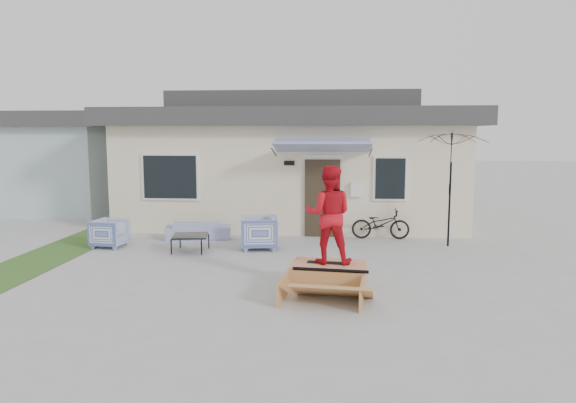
# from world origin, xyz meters

# --- Properties ---
(ground) EXTENTS (90.00, 90.00, 0.00)m
(ground) POSITION_xyz_m (0.00, 0.00, 0.00)
(ground) COLOR #A6A6A4
(ground) RESTS_ON ground
(grass_strip) EXTENTS (1.40, 8.00, 0.01)m
(grass_strip) POSITION_xyz_m (-5.20, 2.00, 0.00)
(grass_strip) COLOR #335923
(grass_strip) RESTS_ON ground
(house) EXTENTS (10.80, 8.49, 4.10)m
(house) POSITION_xyz_m (0.00, 7.99, 1.94)
(house) COLOR beige
(house) RESTS_ON ground
(neighbor_house) EXTENTS (8.60, 7.60, 3.50)m
(neighbor_house) POSITION_xyz_m (-10.50, 10.00, 1.78)
(neighbor_house) COLOR #A2B6C0
(neighbor_house) RESTS_ON ground
(loveseat) EXTENTS (1.76, 0.80, 0.66)m
(loveseat) POSITION_xyz_m (-2.29, 3.88, 0.33)
(loveseat) COLOR #3D509D
(loveseat) RESTS_ON ground
(armchair_left) EXTENTS (0.77, 0.81, 0.77)m
(armchair_left) POSITION_xyz_m (-4.19, 2.65, 0.39)
(armchair_left) COLOR #3D509D
(armchair_left) RESTS_ON ground
(armchair_right) EXTENTS (0.94, 0.98, 0.89)m
(armchair_right) POSITION_xyz_m (-0.50, 2.77, 0.44)
(armchair_right) COLOR #3D509D
(armchair_right) RESTS_ON ground
(coffee_table) EXTENTS (0.93, 0.93, 0.40)m
(coffee_table) POSITION_xyz_m (-2.09, 2.36, 0.20)
(coffee_table) COLOR black
(coffee_table) RESTS_ON ground
(bicycle) EXTENTS (1.53, 0.54, 0.98)m
(bicycle) POSITION_xyz_m (2.56, 4.28, 0.49)
(bicycle) COLOR black
(bicycle) RESTS_ON ground
(patio_umbrella) EXTENTS (1.84, 1.71, 2.20)m
(patio_umbrella) POSITION_xyz_m (4.17, 3.50, 1.75)
(patio_umbrella) COLOR black
(patio_umbrella) RESTS_ON ground
(skate_ramp) EXTENTS (1.50, 1.89, 0.44)m
(skate_ramp) POSITION_xyz_m (1.22, -0.35, 0.22)
(skate_ramp) COLOR #B27A46
(skate_ramp) RESTS_ON ground
(skateboard) EXTENTS (0.79, 0.27, 0.05)m
(skateboard) POSITION_xyz_m (1.23, -0.31, 0.46)
(skateboard) COLOR black
(skateboard) RESTS_ON skate_ramp
(skater) EXTENTS (0.90, 0.71, 1.77)m
(skater) POSITION_xyz_m (1.23, -0.31, 1.38)
(skater) COLOR red
(skater) RESTS_ON skateboard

